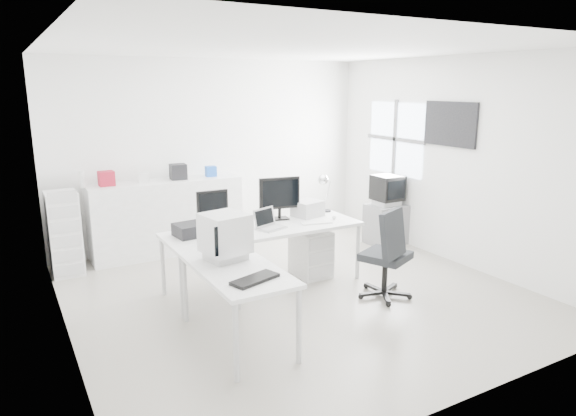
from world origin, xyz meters
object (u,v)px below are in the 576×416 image
crt_monitor (225,237)px  sideboard (167,217)px  lcd_monitor_small (213,209)px  laser_printer (308,208)px  lcd_monitor_large (280,198)px  tv_cabinet (386,224)px  office_chair (386,252)px  filing_cabinet (64,233)px  drawer_pedestal (311,253)px  main_desk (264,257)px  side_desk (237,304)px  laptop (271,221)px  inkjet_printer (193,229)px  crt_tv (387,191)px

crt_monitor → sideboard: bearing=75.5°
lcd_monitor_small → laser_printer: lcd_monitor_small is taller
lcd_monitor_small → lcd_monitor_large: (0.90, 0.00, 0.04)m
lcd_monitor_large → sideboard: lcd_monitor_large is taller
tv_cabinet → laser_printer: bearing=-165.7°
office_chair → filing_cabinet: 4.09m
drawer_pedestal → filing_cabinet: (-2.75, 1.62, 0.25)m
lcd_monitor_small → crt_monitor: 1.14m
lcd_monitor_small → filing_cabinet: size_ratio=0.44×
laser_printer → filing_cabinet: filing_cabinet is taller
main_desk → side_desk: (-0.85, -1.10, 0.00)m
drawer_pedestal → tv_cabinet: bearing=19.0°
lcd_monitor_small → laser_printer: (1.30, -0.03, -0.14)m
tv_cabinet → lcd_monitor_small: bearing=-172.4°
main_desk → tv_cabinet: size_ratio=3.90×
side_desk → drawer_pedestal: size_ratio=2.33×
lcd_monitor_large → laptop: lcd_monitor_large is taller
filing_cabinet → office_chair: bearing=-40.1°
lcd_monitor_large → laser_printer: 0.44m
side_desk → inkjet_printer: inkjet_printer is taller
laptop → laser_printer: (0.70, 0.32, -0.00)m
main_desk → crt_monitor: (-0.85, -0.85, 0.61)m
tv_cabinet → sideboard: (-3.09, 1.21, 0.23)m
office_chair → tv_cabinet: 2.14m
lcd_monitor_large → crt_tv: lcd_monitor_large is taller
lcd_monitor_small → filing_cabinet: bearing=138.7°
sideboard → drawer_pedestal: bearing=-53.6°
main_desk → lcd_monitor_large: lcd_monitor_large is taller
office_chair → main_desk: bearing=113.9°
lcd_monitor_large → laser_printer: size_ratio=1.56×
drawer_pedestal → lcd_monitor_small: lcd_monitor_small is taller
inkjet_printer → tv_cabinet: 3.39m
laser_printer → sideboard: sideboard is taller
inkjet_printer → tv_cabinet: size_ratio=0.65×
inkjet_printer → laptop: laptop is taller
side_desk → laser_printer: laser_printer is taller
lcd_monitor_large → crt_tv: size_ratio=1.10×
laptop → crt_tv: crt_tv is taller
lcd_monitor_small → filing_cabinet: 2.11m
side_desk → crt_tv: bearing=28.0°
tv_cabinet → side_desk: bearing=-152.0°
drawer_pedestal → crt_tv: bearing=19.0°
crt_tv → sideboard: (-3.09, 1.21, -0.30)m
inkjet_printer → drawer_pedestal: bearing=-7.8°
drawer_pedestal → laptop: (-0.65, -0.15, 0.55)m
crt_tv → drawer_pedestal: bearing=-161.0°
office_chair → tv_cabinet: size_ratio=1.79×
sideboard → filing_cabinet: bearing=-172.0°
laser_printer → office_chair: bearing=-88.1°
laptop → crt_tv: bearing=-2.1°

